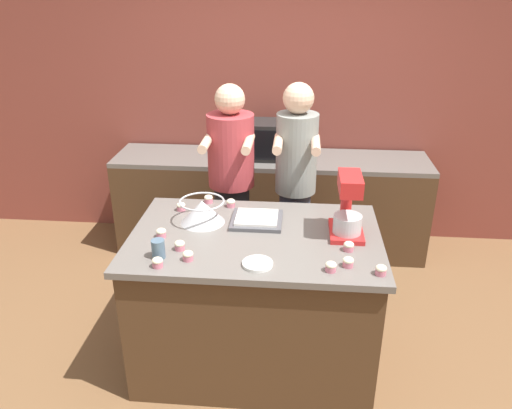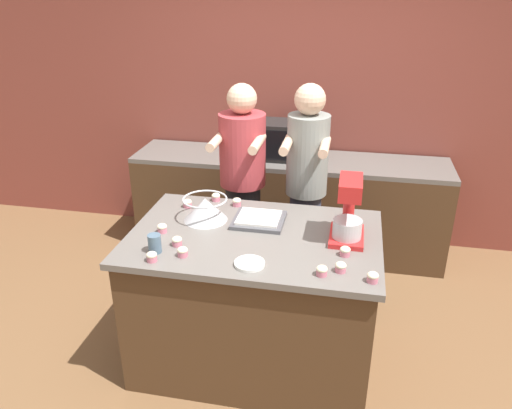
{
  "view_description": "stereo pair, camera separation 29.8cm",
  "coord_description": "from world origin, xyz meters",
  "views": [
    {
      "loc": [
        0.24,
        -2.66,
        2.35
      ],
      "look_at": [
        0.0,
        0.05,
        1.11
      ],
      "focal_mm": 35.0,
      "sensor_mm": 36.0,
      "label": 1
    },
    {
      "loc": [
        0.54,
        -2.62,
        2.35
      ],
      "look_at": [
        0.0,
        0.05,
        1.11
      ],
      "focal_mm": 35.0,
      "sensor_mm": 36.0,
      "label": 2
    }
  ],
  "objects": [
    {
      "name": "cupcake_4",
      "position": [
        0.69,
        -0.38,
        0.96
      ],
      "size": [
        0.06,
        0.06,
        0.06
      ],
      "color": "#D17084",
      "rests_on": "island_counter"
    },
    {
      "name": "cupcake_3",
      "position": [
        -0.49,
        -0.41,
        0.96
      ],
      "size": [
        0.06,
        0.06,
        0.06
      ],
      "color": "#D17084",
      "rests_on": "island_counter"
    },
    {
      "name": "cupcake_2",
      "position": [
        -0.56,
        -0.08,
        0.96
      ],
      "size": [
        0.06,
        0.06,
        0.06
      ],
      "color": "#D17084",
      "rests_on": "island_counter"
    },
    {
      "name": "ground_plane",
      "position": [
        0.0,
        0.0,
        0.0
      ],
      "size": [
        16.0,
        16.0,
        0.0
      ],
      "primitive_type": "plane",
      "color": "brown"
    },
    {
      "name": "drinking_glass",
      "position": [
        -0.51,
        -0.31,
        0.99
      ],
      "size": [
        0.08,
        0.08,
        0.11
      ],
      "color": "slate",
      "rests_on": "island_counter"
    },
    {
      "name": "cupcake_5",
      "position": [
        -0.34,
        -0.33,
        0.96
      ],
      "size": [
        0.06,
        0.06,
        0.06
      ],
      "color": "#D17084",
      "rests_on": "island_counter"
    },
    {
      "name": "cupcake_7",
      "position": [
        -0.53,
        0.31,
        0.96
      ],
      "size": [
        0.06,
        0.06,
        0.06
      ],
      "color": "#D17084",
      "rests_on": "island_counter"
    },
    {
      "name": "person_right",
      "position": [
        0.23,
        0.78,
        0.91
      ],
      "size": [
        0.32,
        0.49,
        1.7
      ],
      "color": "#33384C",
      "rests_on": "ground_plane"
    },
    {
      "name": "small_plate",
      "position": [
        0.04,
        -0.35,
        0.94
      ],
      "size": [
        0.17,
        0.17,
        0.02
      ],
      "color": "white",
      "rests_on": "island_counter"
    },
    {
      "name": "person_left",
      "position": [
        -0.25,
        0.78,
        0.89
      ],
      "size": [
        0.35,
        0.51,
        1.68
      ],
      "color": "#232328",
      "rests_on": "ground_plane"
    },
    {
      "name": "mixing_bowl",
      "position": [
        -0.35,
        0.14,
        1.01
      ],
      "size": [
        0.29,
        0.29,
        0.15
      ],
      "color": "#BCBCC1",
      "rests_on": "island_counter"
    },
    {
      "name": "back_counter",
      "position": [
        0.0,
        1.56,
        0.45
      ],
      "size": [
        2.8,
        0.6,
        0.89
      ],
      "color": "#4C331E",
      "rests_on": "ground_plane"
    },
    {
      "name": "microwave_oven",
      "position": [
        -0.04,
        1.55,
        1.05
      ],
      "size": [
        0.44,
        0.33,
        0.32
      ],
      "color": "black",
      "rests_on": "back_counter"
    },
    {
      "name": "cupcake_9",
      "position": [
        -0.41,
        -0.22,
        0.96
      ],
      "size": [
        0.06,
        0.06,
        0.06
      ],
      "color": "#D17084",
      "rests_on": "island_counter"
    },
    {
      "name": "baking_tray",
      "position": [
        -0.01,
        0.18,
        0.95
      ],
      "size": [
        0.32,
        0.3,
        0.04
      ],
      "color": "#4C4C51",
      "rests_on": "island_counter"
    },
    {
      "name": "cupcake_0",
      "position": [
        0.43,
        -0.37,
        0.96
      ],
      "size": [
        0.06,
        0.06,
        0.06
      ],
      "color": "#D17084",
      "rests_on": "island_counter"
    },
    {
      "name": "cupcake_6",
      "position": [
        0.53,
        -0.32,
        0.96
      ],
      "size": [
        0.06,
        0.06,
        0.06
      ],
      "color": "#D17084",
      "rests_on": "island_counter"
    },
    {
      "name": "cupcake_10",
      "position": [
        0.55,
        -0.14,
        0.96
      ],
      "size": [
        0.06,
        0.06,
        0.06
      ],
      "color": "#D17084",
      "rests_on": "island_counter"
    },
    {
      "name": "back_wall",
      "position": [
        0.0,
        1.91,
        1.35
      ],
      "size": [
        10.0,
        0.06,
        2.7
      ],
      "color": "brown",
      "rests_on": "ground_plane"
    },
    {
      "name": "cupcake_1",
      "position": [
        -0.36,
        0.45,
        0.96
      ],
      "size": [
        0.06,
        0.06,
        0.06
      ],
      "color": "#D17084",
      "rests_on": "island_counter"
    },
    {
      "name": "island_counter",
      "position": [
        0.0,
        0.0,
        0.47
      ],
      "size": [
        1.52,
        1.0,
        0.93
      ],
      "color": "#4C331E",
      "rests_on": "ground_plane"
    },
    {
      "name": "stand_mixer",
      "position": [
        0.55,
        0.06,
        1.1
      ],
      "size": [
        0.2,
        0.3,
        0.39
      ],
      "color": "red",
      "rests_on": "island_counter"
    },
    {
      "name": "cupcake_8",
      "position": [
        -0.2,
        0.39,
        0.96
      ],
      "size": [
        0.06,
        0.06,
        0.06
      ],
      "color": "#D17084",
      "rests_on": "island_counter"
    }
  ]
}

